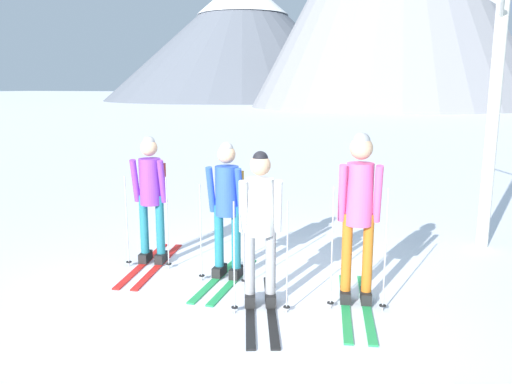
{
  "coord_description": "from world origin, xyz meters",
  "views": [
    {
      "loc": [
        2.34,
        -5.27,
        2.3
      ],
      "look_at": [
        0.08,
        0.48,
        1.05
      ],
      "focal_mm": 36.59,
      "sensor_mm": 36.0,
      "label": 1
    }
  ],
  "objects": [
    {
      "name": "skier_in_blue",
      "position": [
        -0.2,
        0.26,
        0.94
      ],
      "size": [
        0.61,
        1.58,
        1.67
      ],
      "color": "green",
      "rests_on": "ground"
    },
    {
      "name": "mountain_ridge_distant",
      "position": [
        -11.78,
        68.51,
        11.44
      ],
      "size": [
        95.25,
        59.59,
        29.5
      ],
      "color": "slate",
      "rests_on": "ground"
    },
    {
      "name": "skier_in_purple",
      "position": [
        -1.35,
        0.39,
        0.94
      ],
      "size": [
        0.69,
        1.79,
        1.69
      ],
      "color": "red",
      "rests_on": "ground"
    },
    {
      "name": "skier_in_pink",
      "position": [
        1.41,
        0.05,
        1.03
      ],
      "size": [
        0.72,
        1.78,
        1.84
      ],
      "color": "green",
      "rests_on": "ground"
    },
    {
      "name": "skier_in_white",
      "position": [
        0.47,
        -0.37,
        0.93
      ],
      "size": [
        0.97,
        1.75,
        1.66
      ],
      "color": "black",
      "rests_on": "ground"
    },
    {
      "name": "ground_plane",
      "position": [
        0.0,
        0.0,
        0.0
      ],
      "size": [
        400.0,
        400.0,
        0.0
      ],
      "primitive_type": "plane",
      "color": "white"
    },
    {
      "name": "birch_tree_tall",
      "position": [
        2.73,
        2.75,
        2.65
      ],
      "size": [
        0.98,
        0.67,
        5.21
      ],
      "color": "silver",
      "rests_on": "ground"
    }
  ]
}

